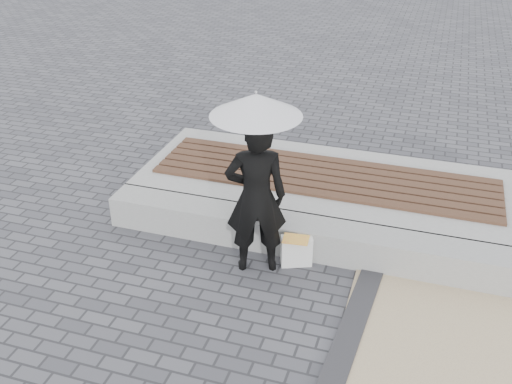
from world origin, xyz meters
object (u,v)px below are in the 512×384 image
seating_ledge (303,236)px  handbag (259,209)px  parasol (256,105)px  canvas_tote (296,251)px  woman (256,197)px

seating_ledge → handbag: bearing=-171.7°
parasol → handbag: size_ratio=3.25×
canvas_tote → seating_ledge: bearing=66.7°
seating_ledge → woman: woman is taller
woman → parasol: (-0.00, 0.00, 1.07)m
canvas_tote → parasol: bearing=-179.4°
parasol → handbag: (-0.10, 0.41, -1.47)m
woman → seating_ledge: bearing=-152.3°
seating_ledge → woman: bearing=-131.7°
parasol → canvas_tote: bearing=23.0°
handbag → canvas_tote: handbag is taller
parasol → handbag: parasol is taller
seating_ledge → handbag: size_ratio=13.25×
seating_ledge → parasol: (-0.44, -0.49, 1.81)m
seating_ledge → parasol: parasol is taller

